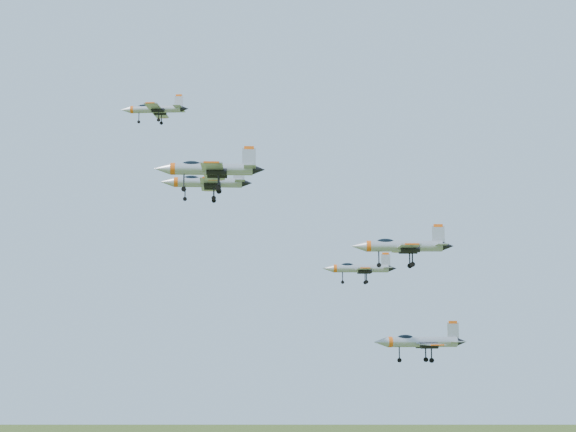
# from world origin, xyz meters

# --- Properties ---
(jet_lead) EXTENTS (11.52, 9.53, 3.08)m
(jet_lead) POSITION_xyz_m (-17.79, 16.55, 160.09)
(jet_lead) COLOR #9DA0A8
(jet_left_high) EXTENTS (12.32, 10.40, 3.32)m
(jet_left_high) POSITION_xyz_m (-3.32, -5.08, 143.54)
(jet_left_high) COLOR #9DA0A8
(jet_right_high) EXTENTS (13.34, 11.21, 3.58)m
(jet_right_high) POSITION_xyz_m (-0.07, -16.51, 143.07)
(jet_right_high) COLOR #9DA0A8
(jet_left_low) EXTENTS (10.71, 8.95, 2.87)m
(jet_left_low) POSITION_xyz_m (16.52, 6.30, 132.53)
(jet_left_low) COLOR #9DA0A8
(jet_right_low) EXTENTS (12.11, 10.10, 3.24)m
(jet_right_low) POSITION_xyz_m (22.66, -14.29, 133.68)
(jet_right_low) COLOR #9DA0A8
(jet_trail) EXTENTS (12.81, 10.92, 3.49)m
(jet_trail) POSITION_xyz_m (24.82, 1.27, 122.27)
(jet_trail) COLOR #9DA0A8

